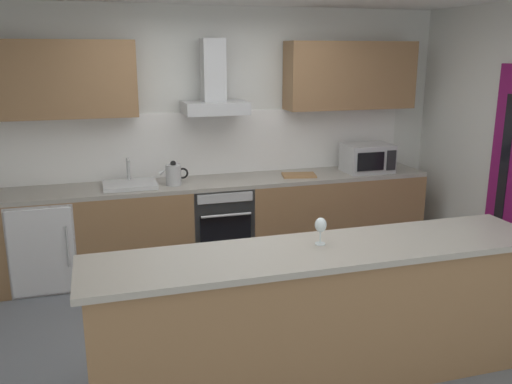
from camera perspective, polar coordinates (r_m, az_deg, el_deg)
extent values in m
cube|color=slate|center=(4.39, 1.01, -14.95)|extent=(6.00, 4.70, 0.02)
cube|color=silver|center=(5.73, -4.74, 5.97)|extent=(6.00, 0.12, 2.60)
cube|color=white|center=(5.67, -4.58, 5.17)|extent=(4.25, 0.02, 0.66)
cube|color=olive|center=(5.57, -3.74, -3.47)|extent=(4.40, 0.60, 0.86)
cube|color=#9E998E|center=(5.45, -3.82, 1.03)|extent=(4.40, 0.60, 0.04)
cube|color=olive|center=(3.66, 6.86, -13.16)|extent=(2.92, 0.52, 0.91)
cube|color=#9E998E|center=(3.47, 7.10, -6.19)|extent=(3.02, 0.64, 0.04)
cube|color=olive|center=(5.33, -20.25, 11.09)|extent=(1.41, 0.32, 0.70)
cube|color=olive|center=(5.94, 9.91, 12.02)|extent=(1.41, 0.32, 0.70)
cube|color=black|center=(5.53, 24.71, 2.55)|extent=(0.01, 0.11, 1.31)
cube|color=slate|center=(5.54, -3.91, -3.26)|extent=(0.60, 0.56, 0.80)
cube|color=black|center=(5.29, -3.20, -4.85)|extent=(0.50, 0.02, 0.48)
cube|color=#B7BABC|center=(5.17, -3.26, -0.62)|extent=(0.54, 0.02, 0.09)
cylinder|color=#B7BABC|center=(5.18, -3.15, -2.46)|extent=(0.49, 0.02, 0.02)
cube|color=white|center=(5.46, -21.42, -4.93)|extent=(0.58, 0.56, 0.85)
cube|color=silver|center=(5.18, -21.65, -5.97)|extent=(0.55, 0.02, 0.80)
cylinder|color=#B7BABC|center=(5.13, -19.26, -5.44)|extent=(0.02, 0.02, 0.38)
cube|color=#B7BABC|center=(5.92, 11.66, 3.54)|extent=(0.50, 0.36, 0.30)
cube|color=black|center=(5.73, 12.02, 3.16)|extent=(0.30, 0.02, 0.19)
cube|color=black|center=(5.85, 14.09, 3.27)|extent=(0.10, 0.01, 0.21)
cube|color=silver|center=(5.30, -13.16, 0.76)|extent=(0.50, 0.40, 0.04)
cylinder|color=#B7BABC|center=(5.40, -13.31, 2.18)|extent=(0.03, 0.03, 0.26)
cylinder|color=#B7BABC|center=(5.30, -13.33, 3.27)|extent=(0.03, 0.16, 0.03)
cylinder|color=#B7BABC|center=(5.28, -8.69, 1.80)|extent=(0.15, 0.15, 0.20)
sphere|color=black|center=(5.26, -8.74, 2.99)|extent=(0.06, 0.06, 0.06)
cone|color=#B7BABC|center=(5.26, -9.79, 2.15)|extent=(0.09, 0.04, 0.07)
torus|color=black|center=(5.29, -7.73, 1.97)|extent=(0.11, 0.02, 0.11)
cube|color=#B7BABC|center=(5.40, -4.37, 8.87)|extent=(0.62, 0.45, 0.12)
cube|color=#B7BABC|center=(5.42, -4.56, 12.70)|extent=(0.22, 0.22, 0.60)
cylinder|color=silver|center=(3.52, 6.78, -5.43)|extent=(0.07, 0.07, 0.01)
cylinder|color=silver|center=(3.51, 6.80, -4.69)|extent=(0.01, 0.01, 0.09)
ellipsoid|color=silver|center=(3.48, 6.84, -3.46)|extent=(0.08, 0.08, 0.10)
cube|color=#9E7247|center=(5.63, 4.55, 1.79)|extent=(0.38, 0.28, 0.02)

